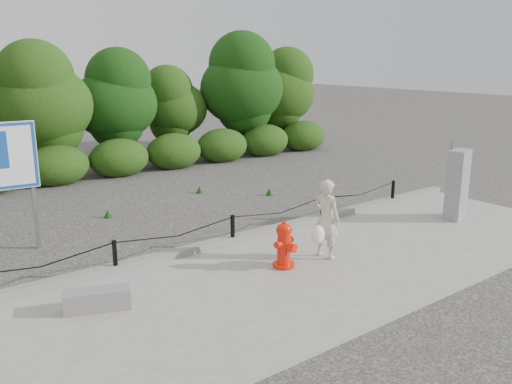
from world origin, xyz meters
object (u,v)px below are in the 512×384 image
object	(u,v)px
fire_hydrant	(284,245)
utility_cabinet	(457,185)
concrete_block	(97,299)
pedestrian	(326,220)

from	to	relation	value
fire_hydrant	utility_cabinet	distance (m)	5.11
fire_hydrant	utility_cabinet	world-z (taller)	utility_cabinet
concrete_block	utility_cabinet	size ratio (longest dim) A/B	0.54
pedestrian	utility_cabinet	bearing A→B (deg)	-103.42
utility_cabinet	concrete_block	bearing A→B (deg)	161.10
fire_hydrant	pedestrian	bearing A→B (deg)	-18.59
fire_hydrant	utility_cabinet	bearing A→B (deg)	-13.83
pedestrian	concrete_block	bearing A→B (deg)	69.92
pedestrian	concrete_block	distance (m)	4.29
concrete_block	fire_hydrant	bearing A→B (deg)	-7.41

